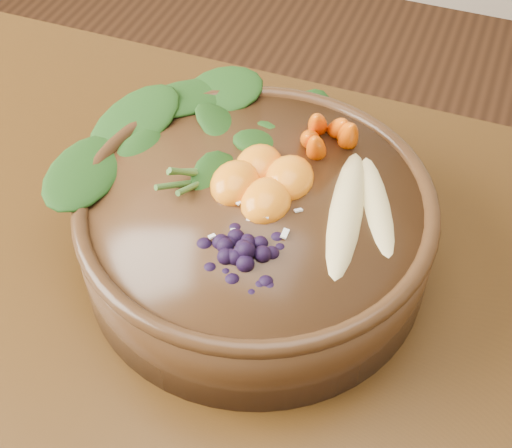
# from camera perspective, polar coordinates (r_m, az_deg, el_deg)

# --- Properties ---
(stoneware_bowl) EXTENTS (0.37, 0.37, 0.09)m
(stoneware_bowl) POSITION_cam_1_polar(r_m,az_deg,el_deg) (0.65, -0.00, -0.59)
(stoneware_bowl) COLOR #422712
(stoneware_bowl) RESTS_ON dining_table
(kale_heap) EXTENTS (0.24, 0.22, 0.05)m
(kale_heap) POSITION_cam_1_polar(r_m,az_deg,el_deg) (0.66, -3.26, 8.05)
(kale_heap) COLOR #1F4715
(kale_heap) RESTS_ON stoneware_bowl
(carrot_cluster) EXTENTS (0.08, 0.08, 0.09)m
(carrot_cluster) POSITION_cam_1_polar(r_m,az_deg,el_deg) (0.65, 6.34, 9.41)
(carrot_cluster) COLOR #F36100
(carrot_cluster) RESTS_ON stoneware_bowl
(banana_halves) EXTENTS (0.10, 0.18, 0.03)m
(banana_halves) POSITION_cam_1_polar(r_m,az_deg,el_deg) (0.61, 8.59, 2.25)
(banana_halves) COLOR #E0CC84
(banana_halves) RESTS_ON stoneware_bowl
(mandarin_cluster) EXTENTS (0.11, 0.12, 0.03)m
(mandarin_cluster) POSITION_cam_1_polar(r_m,az_deg,el_deg) (0.62, 0.52, 4.42)
(mandarin_cluster) COLOR orange
(mandarin_cluster) RESTS_ON stoneware_bowl
(blueberry_pile) EXTENTS (0.16, 0.14, 0.04)m
(blueberry_pile) POSITION_cam_1_polar(r_m,az_deg,el_deg) (0.56, -0.84, -1.15)
(blueberry_pile) COLOR black
(blueberry_pile) RESTS_ON stoneware_bowl
(coconut_flakes) EXTENTS (0.11, 0.09, 0.01)m
(coconut_flakes) POSITION_cam_1_polar(r_m,az_deg,el_deg) (0.60, -0.16, 0.84)
(coconut_flakes) COLOR white
(coconut_flakes) RESTS_ON stoneware_bowl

